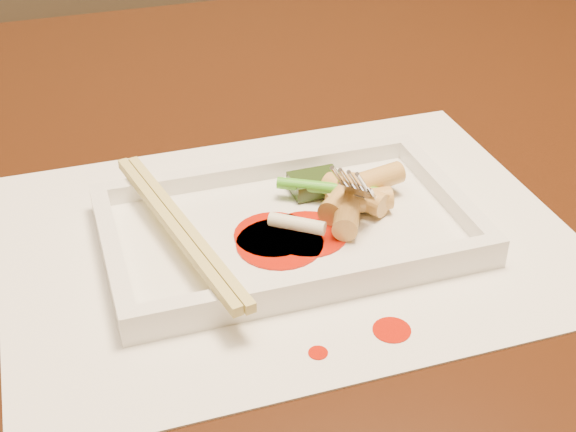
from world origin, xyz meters
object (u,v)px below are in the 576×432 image
object	(u,v)px
placemat	(288,238)
fork	(375,110)
table	(290,282)
plate_base	(288,232)
chopstick_a	(173,227)

from	to	relation	value
placemat	fork	bearing A→B (deg)	14.42
table	plate_base	xyz separation A→B (m)	(-0.03, -0.07, 0.11)
table	plate_base	world-z (taller)	plate_base
chopstick_a	fork	size ratio (longest dim) A/B	1.43
plate_base	table	bearing A→B (deg)	70.81
plate_base	fork	bearing A→B (deg)	14.42
placemat	plate_base	world-z (taller)	plate_base
table	chopstick_a	size ratio (longest dim) A/B	6.98
chopstick_a	fork	xyz separation A→B (m)	(0.15, 0.02, 0.06)
placemat	plate_base	bearing A→B (deg)	0.00
table	plate_base	distance (m)	0.13
placemat	chopstick_a	world-z (taller)	chopstick_a
placemat	chopstick_a	bearing A→B (deg)	180.00
table	chopstick_a	world-z (taller)	chopstick_a
placemat	plate_base	size ratio (longest dim) A/B	1.54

